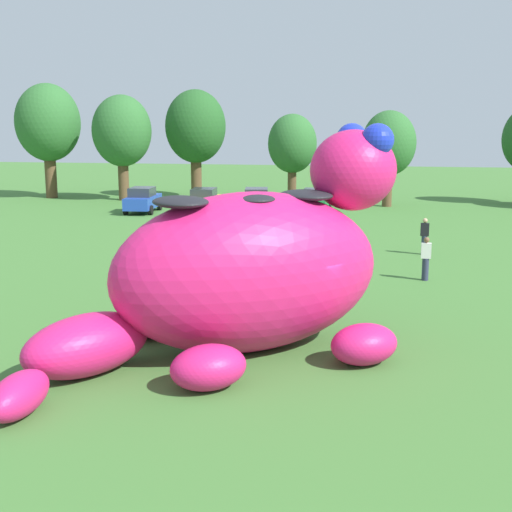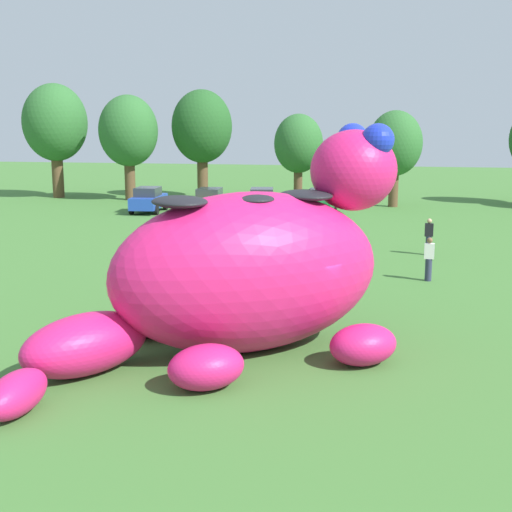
{
  "view_description": "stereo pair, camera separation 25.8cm",
  "coord_description": "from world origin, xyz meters",
  "px_view_note": "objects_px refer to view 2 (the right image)",
  "views": [
    {
      "loc": [
        2.16,
        -18.24,
        6.09
      ],
      "look_at": [
        -1.25,
        0.4,
        2.39
      ],
      "focal_mm": 48.24,
      "sensor_mm": 36.0,
      "label": 1
    },
    {
      "loc": [
        2.41,
        -18.19,
        6.09
      ],
      "look_at": [
        -1.25,
        0.4,
        2.39
      ],
      "focal_mm": 48.24,
      "sensor_mm": 36.0,
      "label": 2
    }
  ],
  "objects_px": {
    "car_green": "(321,202)",
    "spectator_wandering": "(429,237)",
    "car_red": "(262,201)",
    "giant_inflatable_creature": "(249,269)",
    "car_blue": "(148,200)",
    "spectator_mid_field": "(429,259)",
    "spectator_near_inflatable": "(308,256)",
    "car_yellow": "(210,201)",
    "spectator_by_cars": "(180,215)"
  },
  "relations": [
    {
      "from": "car_yellow",
      "to": "car_red",
      "type": "relative_size",
      "value": 0.97
    },
    {
      "from": "spectator_near_inflatable",
      "to": "spectator_wandering",
      "type": "xyz_separation_m",
      "value": [
        4.95,
        5.66,
        0.0
      ]
    },
    {
      "from": "giant_inflatable_creature",
      "to": "car_green",
      "type": "bearing_deg",
      "value": 91.88
    },
    {
      "from": "car_green",
      "to": "spectator_wandering",
      "type": "relative_size",
      "value": 2.41
    },
    {
      "from": "car_blue",
      "to": "spectator_near_inflatable",
      "type": "bearing_deg",
      "value": -53.66
    },
    {
      "from": "car_green",
      "to": "car_red",
      "type": "bearing_deg",
      "value": -177.0
    },
    {
      "from": "car_blue",
      "to": "spectator_by_cars",
      "type": "distance_m",
      "value": 8.23
    },
    {
      "from": "car_green",
      "to": "spectator_near_inflatable",
      "type": "distance_m",
      "value": 18.92
    },
    {
      "from": "car_blue",
      "to": "spectator_wandering",
      "type": "xyz_separation_m",
      "value": [
        18.06,
        -12.16,
        -0.01
      ]
    },
    {
      "from": "spectator_wandering",
      "to": "spectator_near_inflatable",
      "type": "bearing_deg",
      "value": -131.18
    },
    {
      "from": "spectator_mid_field",
      "to": "spectator_by_cars",
      "type": "bearing_deg",
      "value": 141.45
    },
    {
      "from": "car_red",
      "to": "spectator_by_cars",
      "type": "height_order",
      "value": "car_red"
    },
    {
      "from": "giant_inflatable_creature",
      "to": "spectator_by_cars",
      "type": "distance_m",
      "value": 21.68
    },
    {
      "from": "giant_inflatable_creature",
      "to": "car_green",
      "type": "relative_size",
      "value": 2.53
    },
    {
      "from": "giant_inflatable_creature",
      "to": "car_yellow",
      "type": "height_order",
      "value": "giant_inflatable_creature"
    },
    {
      "from": "car_red",
      "to": "spectator_mid_field",
      "type": "height_order",
      "value": "car_red"
    },
    {
      "from": "car_yellow",
      "to": "spectator_near_inflatable",
      "type": "xyz_separation_m",
      "value": [
        8.82,
        -17.97,
        -0.01
      ]
    },
    {
      "from": "spectator_by_cars",
      "to": "spectator_wandering",
      "type": "relative_size",
      "value": 1.0
    },
    {
      "from": "spectator_by_cars",
      "to": "car_green",
      "type": "bearing_deg",
      "value": 47.72
    },
    {
      "from": "giant_inflatable_creature",
      "to": "car_yellow",
      "type": "distance_m",
      "value": 28.39
    },
    {
      "from": "giant_inflatable_creature",
      "to": "car_red",
      "type": "relative_size",
      "value": 2.41
    },
    {
      "from": "car_green",
      "to": "spectator_mid_field",
      "type": "relative_size",
      "value": 2.41
    },
    {
      "from": "car_yellow",
      "to": "spectator_wandering",
      "type": "distance_m",
      "value": 18.47
    },
    {
      "from": "car_red",
      "to": "spectator_mid_field",
      "type": "bearing_deg",
      "value": -61.41
    },
    {
      "from": "car_blue",
      "to": "car_yellow",
      "type": "bearing_deg",
      "value": 1.97
    },
    {
      "from": "giant_inflatable_creature",
      "to": "spectator_mid_field",
      "type": "bearing_deg",
      "value": 60.92
    },
    {
      "from": "car_blue",
      "to": "spectator_mid_field",
      "type": "bearing_deg",
      "value": -44.69
    },
    {
      "from": "car_green",
      "to": "spectator_mid_field",
      "type": "bearing_deg",
      "value": -71.83
    },
    {
      "from": "car_blue",
      "to": "spectator_mid_field",
      "type": "xyz_separation_m",
      "value": [
        17.8,
        -17.61,
        -0.01
      ]
    },
    {
      "from": "giant_inflatable_creature",
      "to": "spectator_mid_field",
      "type": "relative_size",
      "value": 6.09
    },
    {
      "from": "car_blue",
      "to": "car_green",
      "type": "xyz_separation_m",
      "value": [
        11.68,
        1.05,
        0.0
      ]
    },
    {
      "from": "giant_inflatable_creature",
      "to": "car_yellow",
      "type": "relative_size",
      "value": 2.48
    },
    {
      "from": "car_yellow",
      "to": "car_green",
      "type": "distance_m",
      "value": 7.44
    },
    {
      "from": "car_green",
      "to": "spectator_by_cars",
      "type": "bearing_deg",
      "value": -132.28
    },
    {
      "from": "giant_inflatable_creature",
      "to": "car_blue",
      "type": "distance_m",
      "value": 29.8
    },
    {
      "from": "giant_inflatable_creature",
      "to": "car_blue",
      "type": "relative_size",
      "value": 2.47
    },
    {
      "from": "car_blue",
      "to": "spectator_mid_field",
      "type": "relative_size",
      "value": 2.47
    },
    {
      "from": "car_green",
      "to": "spectator_wandering",
      "type": "distance_m",
      "value": 14.67
    },
    {
      "from": "car_blue",
      "to": "spectator_wandering",
      "type": "height_order",
      "value": "car_blue"
    },
    {
      "from": "car_red",
      "to": "spectator_by_cars",
      "type": "bearing_deg",
      "value": -113.16
    },
    {
      "from": "giant_inflatable_creature",
      "to": "spectator_near_inflatable",
      "type": "relative_size",
      "value": 6.09
    },
    {
      "from": "spectator_wandering",
      "to": "car_blue",
      "type": "bearing_deg",
      "value": 146.05
    },
    {
      "from": "giant_inflatable_creature",
      "to": "car_red",
      "type": "height_order",
      "value": "giant_inflatable_creature"
    },
    {
      "from": "car_yellow",
      "to": "spectator_mid_field",
      "type": "distance_m",
      "value": 22.32
    },
    {
      "from": "car_red",
      "to": "car_green",
      "type": "height_order",
      "value": "same"
    },
    {
      "from": "spectator_wandering",
      "to": "giant_inflatable_creature",
      "type": "bearing_deg",
      "value": -110.24
    },
    {
      "from": "giant_inflatable_creature",
      "to": "car_red",
      "type": "distance_m",
      "value": 28.27
    },
    {
      "from": "car_green",
      "to": "spectator_wandering",
      "type": "xyz_separation_m",
      "value": [
        6.38,
        -13.21,
        -0.01
      ]
    },
    {
      "from": "car_red",
      "to": "car_green",
      "type": "xyz_separation_m",
      "value": [
        3.94,
        0.21,
        0.0
      ]
    },
    {
      "from": "giant_inflatable_creature",
      "to": "spectator_wandering",
      "type": "relative_size",
      "value": 6.09
    }
  ]
}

